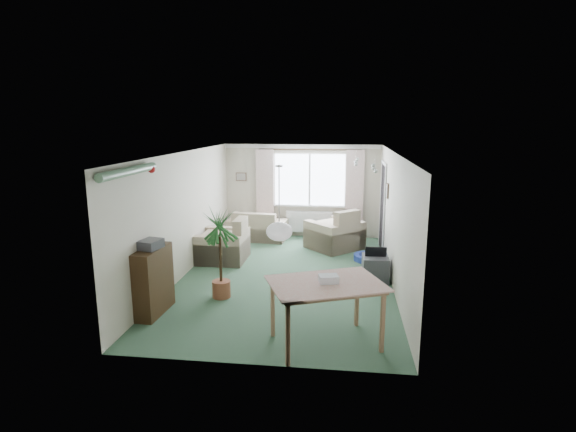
# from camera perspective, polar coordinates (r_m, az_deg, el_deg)

# --- Properties ---
(ground) EXTENTS (6.50, 6.50, 0.00)m
(ground) POSITION_cam_1_polar(r_m,az_deg,el_deg) (8.82, -0.24, -7.73)
(ground) COLOR #32543C
(window) EXTENTS (1.80, 0.03, 1.30)m
(window) POSITION_cam_1_polar(r_m,az_deg,el_deg) (11.59, 2.77, 4.63)
(window) COLOR white
(curtain_rod) EXTENTS (2.60, 0.03, 0.03)m
(curtain_rod) POSITION_cam_1_polar(r_m,az_deg,el_deg) (11.44, 2.78, 8.41)
(curtain_rod) COLOR black
(curtain_left) EXTENTS (0.45, 0.08, 2.00)m
(curtain_left) POSITION_cam_1_polar(r_m,az_deg,el_deg) (11.67, -2.93, 3.53)
(curtain_left) COLOR beige
(curtain_right) EXTENTS (0.45, 0.08, 2.00)m
(curtain_right) POSITION_cam_1_polar(r_m,az_deg,el_deg) (11.50, 8.45, 3.30)
(curtain_right) COLOR beige
(radiator) EXTENTS (1.20, 0.10, 0.55)m
(radiator) POSITION_cam_1_polar(r_m,az_deg,el_deg) (11.74, 2.70, -0.73)
(radiator) COLOR white
(doorway) EXTENTS (0.03, 0.95, 2.00)m
(doorway) POSITION_cam_1_polar(r_m,az_deg,el_deg) (10.66, 11.93, 1.03)
(doorway) COLOR black
(pendant_lamp) EXTENTS (0.36, 0.36, 0.36)m
(pendant_lamp) POSITION_cam_1_polar(r_m,az_deg,el_deg) (6.18, -1.12, -1.98)
(pendant_lamp) COLOR white
(tinsel_garland) EXTENTS (1.60, 1.60, 0.12)m
(tinsel_garland) POSITION_cam_1_polar(r_m,az_deg,el_deg) (6.68, -19.55, 5.36)
(tinsel_garland) COLOR #196626
(bauble_cluster_a) EXTENTS (0.20, 0.20, 0.20)m
(bauble_cluster_a) POSITION_cam_1_polar(r_m,az_deg,el_deg) (9.17, 8.62, 7.12)
(bauble_cluster_a) COLOR silver
(bauble_cluster_b) EXTENTS (0.20, 0.20, 0.20)m
(bauble_cluster_b) POSITION_cam_1_polar(r_m,az_deg,el_deg) (7.99, 10.99, 6.35)
(bauble_cluster_b) COLOR silver
(wall_picture_back) EXTENTS (0.28, 0.03, 0.22)m
(wall_picture_back) POSITION_cam_1_polar(r_m,az_deg,el_deg) (11.86, -5.97, 4.98)
(wall_picture_back) COLOR brown
(wall_picture_right) EXTENTS (0.03, 0.24, 0.30)m
(wall_picture_right) POSITION_cam_1_polar(r_m,az_deg,el_deg) (9.59, 12.52, 3.14)
(wall_picture_right) COLOR brown
(sofa) EXTENTS (1.54, 0.91, 0.74)m
(sofa) POSITION_cam_1_polar(r_m,az_deg,el_deg) (11.49, -3.95, -1.18)
(sofa) COLOR beige
(sofa) RESTS_ON ground
(armchair_corner) EXTENTS (1.50, 1.50, 0.97)m
(armchair_corner) POSITION_cam_1_polar(r_m,az_deg,el_deg) (10.68, 5.94, -1.57)
(armchair_corner) COLOR beige
(armchair_corner) RESTS_ON ground
(armchair_left) EXTENTS (1.00, 1.05, 0.94)m
(armchair_left) POSITION_cam_1_polar(r_m,az_deg,el_deg) (9.82, -8.29, -2.94)
(armchair_left) COLOR beige
(armchair_left) RESTS_ON ground
(coffee_table) EXTENTS (1.09, 0.73, 0.45)m
(coffee_table) POSITION_cam_1_polar(r_m,az_deg,el_deg) (11.21, 5.77, -2.30)
(coffee_table) COLOR black
(coffee_table) RESTS_ON ground
(photo_frame) EXTENTS (0.12, 0.05, 0.16)m
(photo_frame) POSITION_cam_1_polar(r_m,az_deg,el_deg) (11.09, 5.55, -0.81)
(photo_frame) COLOR brown
(photo_frame) RESTS_ON coffee_table
(bookshelf) EXTENTS (0.33, 0.88, 1.06)m
(bookshelf) POSITION_cam_1_polar(r_m,az_deg,el_deg) (7.37, -16.70, -7.91)
(bookshelf) COLOR black
(bookshelf) RESTS_ON ground
(hifi_box) EXTENTS (0.34, 0.40, 0.14)m
(hifi_box) POSITION_cam_1_polar(r_m,az_deg,el_deg) (7.18, -17.07, -3.46)
(hifi_box) COLOR #3E3D43
(hifi_box) RESTS_ON bookshelf
(houseplant) EXTENTS (0.72, 0.72, 1.57)m
(houseplant) POSITION_cam_1_polar(r_m,az_deg,el_deg) (7.69, -8.60, -4.71)
(houseplant) COLOR #1F5B21
(houseplant) RESTS_ON ground
(dining_table) EXTENTS (1.61, 1.36, 0.86)m
(dining_table) POSITION_cam_1_polar(r_m,az_deg,el_deg) (6.18, 4.79, -12.33)
(dining_table) COLOR #A57E59
(dining_table) RESTS_ON ground
(gift_box) EXTENTS (0.28, 0.23, 0.12)m
(gift_box) POSITION_cam_1_polar(r_m,az_deg,el_deg) (6.01, 5.17, -8.04)
(gift_box) COLOR white
(gift_box) RESTS_ON dining_table
(tv_cube) EXTENTS (0.49, 0.54, 0.48)m
(tv_cube) POSITION_cam_1_polar(r_m,az_deg,el_deg) (8.71, 11.00, -6.56)
(tv_cube) COLOR #3C3C41
(tv_cube) RESTS_ON ground
(pet_bed) EXTENTS (0.81, 0.81, 0.13)m
(pet_bed) POSITION_cam_1_polar(r_m,az_deg,el_deg) (9.97, 10.20, -5.21)
(pet_bed) COLOR navy
(pet_bed) RESTS_ON ground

